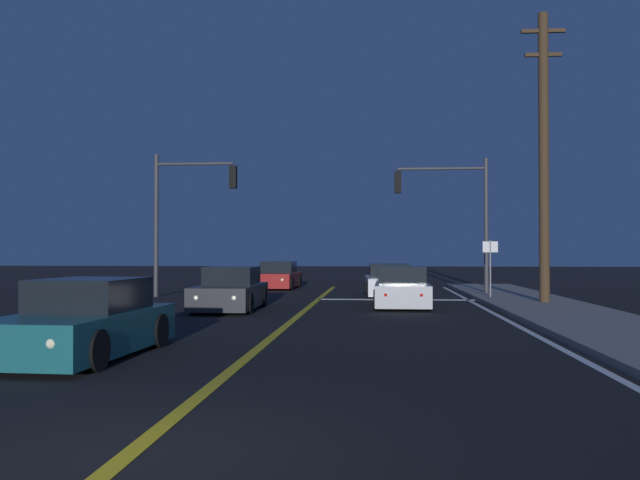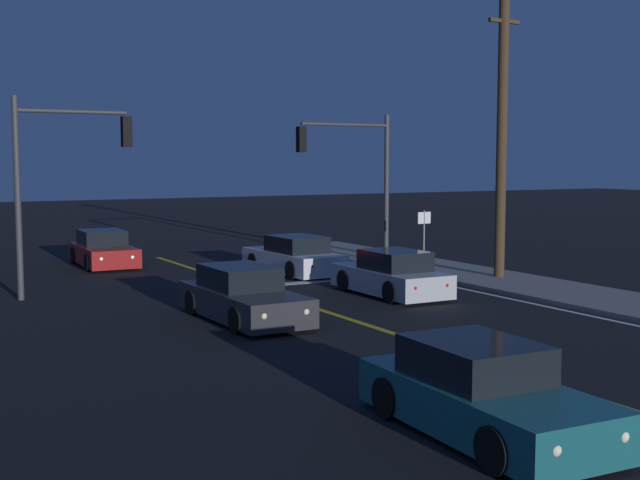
# 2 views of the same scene
# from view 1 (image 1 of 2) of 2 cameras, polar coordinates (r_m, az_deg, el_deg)

# --- Properties ---
(ground_plane) EXTENTS (160.00, 160.00, 0.00)m
(ground_plane) POSITION_cam_1_polar(r_m,az_deg,el_deg) (6.48, -16.07, -17.17)
(ground_plane) COLOR black
(sidewalk_right) EXTENTS (3.20, 39.04, 0.15)m
(sidewalk_right) POSITION_cam_1_polar(r_m,az_deg,el_deg) (17.56, 22.33, -6.59)
(sidewalk_right) COLOR gray
(sidewalk_right) RESTS_ON ground
(lane_line_center) EXTENTS (0.20, 36.87, 0.01)m
(lane_line_center) POSITION_cam_1_polar(r_m,az_deg,el_deg) (16.90, -2.80, -7.12)
(lane_line_center) COLOR gold
(lane_line_center) RESTS_ON ground
(lane_line_edge_right) EXTENTS (0.16, 36.87, 0.01)m
(lane_line_edge_right) POSITION_cam_1_polar(r_m,az_deg,el_deg) (17.10, 16.37, -7.01)
(lane_line_edge_right) COLOR white
(lane_line_edge_right) RESTS_ON ground
(stop_bar) EXTENTS (5.87, 0.50, 0.01)m
(stop_bar) POSITION_cam_1_polar(r_m,az_deg,el_deg) (26.08, 6.36, -4.96)
(stop_bar) COLOR white
(stop_bar) RESTS_ON ground
(car_following_oncoming_red) EXTENTS (1.97, 4.21, 1.34)m
(car_following_oncoming_red) POSITION_cam_1_polar(r_m,az_deg,el_deg) (33.79, -3.50, -3.08)
(car_following_oncoming_red) COLOR maroon
(car_following_oncoming_red) RESTS_ON ground
(car_far_approaching_silver) EXTENTS (1.85, 4.22, 1.34)m
(car_far_approaching_silver) POSITION_cam_1_polar(r_m,az_deg,el_deg) (22.56, 6.84, -4.11)
(car_far_approaching_silver) COLOR #B2B5BA
(car_far_approaching_silver) RESTS_ON ground
(car_distant_tail_white) EXTENTS (2.03, 4.56, 1.34)m
(car_distant_tail_white) POSITION_cam_1_polar(r_m,az_deg,el_deg) (28.12, 5.71, -3.50)
(car_distant_tail_white) COLOR silver
(car_distant_tail_white) RESTS_ON ground
(car_parked_curb_charcoal) EXTENTS (1.90, 4.53, 1.34)m
(car_parked_curb_charcoal) POSITION_cam_1_polar(r_m,az_deg,el_deg) (21.61, -7.45, -4.25)
(car_parked_curb_charcoal) COLOR #2D2D33
(car_parked_curb_charcoal) RESTS_ON ground
(car_mid_block_teal) EXTENTS (2.02, 4.33, 1.34)m
(car_mid_block_teal) POSITION_cam_1_polar(r_m,az_deg,el_deg) (12.54, -19.02, -6.56)
(car_mid_block_teal) COLOR #195960
(car_mid_block_teal) RESTS_ON ground
(traffic_signal_near_right) EXTENTS (3.82, 0.28, 5.64)m
(traffic_signal_near_right) POSITION_cam_1_polar(r_m,az_deg,el_deg) (28.54, 10.98, 2.94)
(traffic_signal_near_right) COLOR #38383D
(traffic_signal_near_right) RESTS_ON ground
(traffic_signal_far_left) EXTENTS (3.38, 0.28, 5.76)m
(traffic_signal_far_left) POSITION_cam_1_polar(r_m,az_deg,el_deg) (28.05, -11.22, 3.10)
(traffic_signal_far_left) COLOR #38383D
(traffic_signal_far_left) RESTS_ON ground
(utility_pole_right) EXTENTS (1.44, 0.34, 9.80)m
(utility_pole_right) POSITION_cam_1_polar(r_m,az_deg,el_deg) (24.11, 18.18, 6.73)
(utility_pole_right) COLOR #42301E
(utility_pole_right) RESTS_ON ground
(street_sign_corner) EXTENTS (0.56, 0.08, 2.24)m
(street_sign_corner) POSITION_cam_1_polar(r_m,az_deg,el_deg) (25.85, 14.03, -1.62)
(street_sign_corner) COLOR slate
(street_sign_corner) RESTS_ON ground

